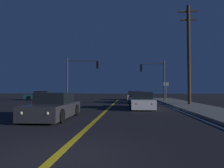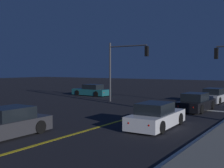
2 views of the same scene
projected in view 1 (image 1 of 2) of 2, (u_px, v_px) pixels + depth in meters
name	position (u px, v px, depth m)	size (l,w,h in m)	color
ground_plane	(54.00, 158.00, 4.15)	(160.00, 160.00, 0.00)	black
sidewalk_right	(204.00, 109.00, 13.87)	(3.20, 37.29, 0.15)	slate
lane_line_center	(107.00, 110.00, 14.47)	(0.20, 35.22, 0.01)	gold
lane_line_edge_right	(178.00, 110.00, 14.02)	(0.16, 35.22, 0.01)	silver
stop_bar	(138.00, 102.00, 23.06)	(5.46, 0.50, 0.01)	silver
car_following_oncoming_black	(136.00, 98.00, 22.48)	(1.90, 4.53, 1.34)	black
car_far_approaching_white	(141.00, 101.00, 15.33)	(1.92, 4.49, 1.34)	silver
car_lead_oncoming_silver	(134.00, 96.00, 28.79)	(1.95, 4.57, 1.34)	#B2B5BA
car_distant_tail_teal	(42.00, 96.00, 28.80)	(4.71, 1.92, 1.34)	#195960
car_side_waiting_charcoal	(54.00, 107.00, 10.06)	(1.95, 4.29, 1.34)	#2D2D33
traffic_signal_near_right	(155.00, 74.00, 25.26)	(3.23, 0.28, 5.34)	#38383D
traffic_signal_far_left	(79.00, 72.00, 24.71)	(4.14, 0.28, 5.65)	#38383D
utility_pole_right	(189.00, 53.00, 18.41)	(1.86, 0.30, 9.63)	#42301E
street_sign_corner	(166.00, 89.00, 22.34)	(0.56, 0.09, 2.42)	slate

